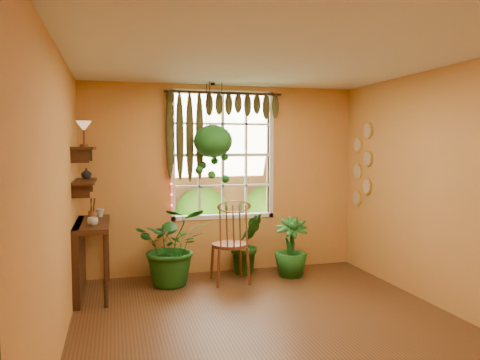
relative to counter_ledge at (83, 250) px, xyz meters
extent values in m
plane|color=brown|center=(1.91, -1.60, -0.55)|extent=(4.50, 4.50, 0.00)
plane|color=white|center=(1.91, -1.60, 2.15)|extent=(4.50, 4.50, 0.00)
plane|color=#DF8E4C|center=(1.91, 0.65, 0.80)|extent=(4.00, 0.00, 4.00)
plane|color=#DF8E4C|center=(-0.09, -1.60, 0.80)|extent=(0.00, 4.50, 4.50)
plane|color=#DF8E4C|center=(3.91, -1.60, 0.80)|extent=(0.00, 4.50, 4.50)
cube|color=white|center=(1.91, 0.68, 1.15)|extent=(1.52, 0.10, 1.86)
cube|color=white|center=(1.91, 0.71, 1.15)|extent=(1.38, 0.01, 1.78)
cylinder|color=#3B2310|center=(1.91, 0.57, 2.03)|extent=(1.70, 0.04, 0.04)
cube|color=#3B2310|center=(0.11, 0.00, 0.32)|extent=(0.40, 1.20, 0.06)
cube|color=#3B2310|center=(-0.05, 0.00, -0.10)|extent=(0.08, 1.18, 0.90)
cylinder|color=#3B2310|center=(0.27, -0.55, -0.12)|extent=(0.05, 0.05, 0.86)
cylinder|color=#3B2310|center=(0.27, 0.55, -0.12)|extent=(0.05, 0.05, 0.86)
cube|color=#3B2310|center=(0.03, 0.00, 0.85)|extent=(0.25, 0.90, 0.04)
cube|color=#3B2310|center=(0.03, 0.00, 1.25)|extent=(0.25, 0.90, 0.04)
cube|color=#205518|center=(1.91, 5.65, -0.57)|extent=(14.00, 10.00, 0.04)
cube|color=brown|center=(1.91, 3.85, 0.35)|extent=(12.00, 0.10, 1.80)
plane|color=#8FB1EF|center=(1.91, 7.45, 1.00)|extent=(12.00, 0.00, 12.00)
cylinder|color=maroon|center=(1.86, 0.06, -0.05)|extent=(0.48, 0.48, 0.04)
torus|color=maroon|center=(1.86, -0.15, 0.50)|extent=(0.46, 0.04, 0.46)
imported|color=#114314|center=(1.11, 0.13, -0.03)|extent=(1.02, 0.91, 1.04)
imported|color=#114314|center=(2.20, 0.42, -0.12)|extent=(0.54, 0.47, 0.87)
imported|color=#114314|center=(2.76, 0.11, -0.14)|extent=(0.57, 0.57, 0.83)
ellipsoid|color=black|center=(1.71, 0.42, 1.26)|extent=(0.32, 0.32, 0.19)
ellipsoid|color=#114314|center=(1.71, 0.42, 1.34)|extent=(0.54, 0.54, 0.46)
imported|color=silver|center=(0.13, -0.29, 0.40)|extent=(0.15, 0.15, 0.10)
imported|color=beige|center=(0.19, 0.40, 0.40)|extent=(0.15, 0.15, 0.10)
cylinder|color=brown|center=(0.11, 0.09, 0.41)|extent=(0.10, 0.10, 0.12)
imported|color=#B2AD99|center=(0.04, 0.26, 0.93)|extent=(0.15, 0.15, 0.13)
cylinder|color=brown|center=(0.05, -0.22, 1.28)|extent=(0.10, 0.10, 0.03)
cylinder|color=brown|center=(0.05, -0.22, 1.38)|extent=(0.02, 0.02, 0.18)
cone|color=slate|center=(0.05, -0.22, 1.50)|extent=(0.18, 0.18, 0.12)
camera|label=1|loc=(0.39, -5.95, 1.26)|focal=35.00mm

